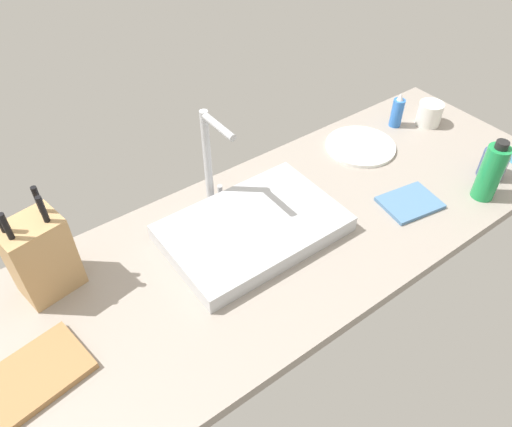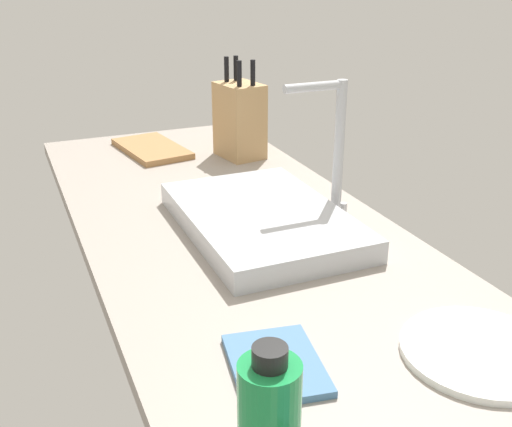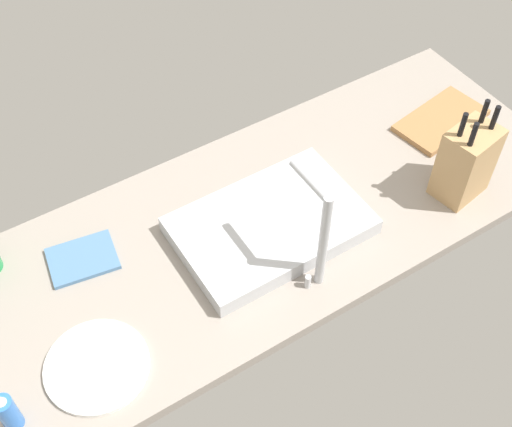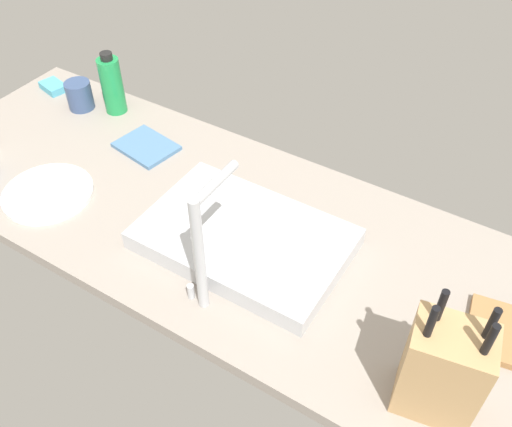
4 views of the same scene
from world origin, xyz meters
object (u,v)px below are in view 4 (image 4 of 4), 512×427
at_px(faucet, 202,242).
at_px(water_bottle, 112,85).
at_px(dish_sponge, 53,87).
at_px(knife_block, 443,370).
at_px(sink_basin, 244,238).
at_px(dish_towel, 146,146).
at_px(dinner_plate, 48,193).
at_px(coffee_mug, 80,95).

bearing_deg(faucet, water_bottle, -34.04).
bearing_deg(dish_sponge, knife_block, 163.94).
relative_size(sink_basin, water_bottle, 2.45).
bearing_deg(dish_towel, knife_block, 161.28).
bearing_deg(sink_basin, water_bottle, -22.95).
bearing_deg(dish_towel, dinner_plate, 73.04).
bearing_deg(sink_basin, dish_sponge, -15.82).
distance_m(faucet, dish_towel, 0.63).
bearing_deg(sink_basin, dish_towel, -21.20).
height_order(dinner_plate, dish_sponge, dish_sponge).
relative_size(faucet, dinner_plate, 1.30).
bearing_deg(water_bottle, dish_towel, 153.36).
bearing_deg(coffee_mug, dinner_plate, 122.17).
bearing_deg(faucet, dinner_plate, -5.88).
height_order(sink_basin, dish_sponge, sink_basin).
height_order(faucet, dinner_plate, faucet).
height_order(dish_towel, coffee_mug, coffee_mug).
bearing_deg(dish_sponge, sink_basin, 164.18).
xyz_separation_m(sink_basin, dish_towel, (0.46, -0.18, -0.02)).
distance_m(sink_basin, faucet, 0.24).
height_order(water_bottle, dinner_plate, water_bottle).
height_order(knife_block, dish_sponge, knife_block).
distance_m(water_bottle, dish_towel, 0.25).
bearing_deg(knife_block, dish_towel, -28.56).
distance_m(faucet, knife_block, 0.52).
xyz_separation_m(dish_towel, dish_sponge, (0.48, -0.09, 0.01)).
bearing_deg(water_bottle, coffee_mug, 23.33).
relative_size(faucet, dish_towel, 1.84).
distance_m(faucet, dish_sponge, 1.07).
xyz_separation_m(faucet, coffee_mug, (0.80, -0.42, -0.14)).
distance_m(knife_block, dish_sponge, 1.53).
distance_m(knife_block, dish_towel, 1.05).
xyz_separation_m(dinner_plate, dish_sponge, (0.39, -0.39, 0.01)).
height_order(dinner_plate, coffee_mug, coffee_mug).
distance_m(knife_block, coffee_mug, 1.37).
relative_size(sink_basin, knife_block, 1.69).
distance_m(knife_block, dinner_plate, 1.09).
height_order(faucet, coffee_mug, faucet).
height_order(faucet, dish_sponge, faucet).
bearing_deg(dinner_plate, dish_sponge, -45.18).
bearing_deg(dish_sponge, dish_towel, 169.65).
relative_size(water_bottle, coffee_mug, 2.23).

